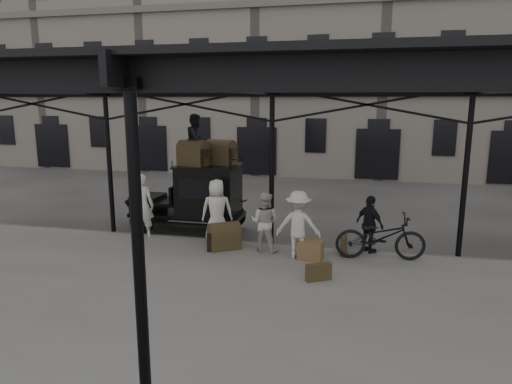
# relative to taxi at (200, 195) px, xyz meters

# --- Properties ---
(ground) EXTENTS (120.00, 120.00, 0.00)m
(ground) POSITION_rel_taxi_xyz_m (2.55, -3.09, -1.20)
(ground) COLOR #383533
(ground) RESTS_ON ground
(platform) EXTENTS (28.00, 8.00, 0.15)m
(platform) POSITION_rel_taxi_xyz_m (2.55, -5.09, -1.13)
(platform) COLOR slate
(platform) RESTS_ON ground
(canopy) EXTENTS (22.50, 9.00, 4.74)m
(canopy) POSITION_rel_taxi_xyz_m (2.55, -4.82, 3.39)
(canopy) COLOR black
(canopy) RESTS_ON ground
(building_frontage) EXTENTS (64.00, 8.00, 14.00)m
(building_frontage) POSITION_rel_taxi_xyz_m (2.55, 14.91, 5.80)
(building_frontage) COLOR slate
(building_frontage) RESTS_ON ground
(taxi) EXTENTS (3.65, 1.55, 2.18)m
(taxi) POSITION_rel_taxi_xyz_m (0.00, 0.00, 0.00)
(taxi) COLOR black
(taxi) RESTS_ON ground
(porter_left) EXTENTS (0.77, 0.58, 1.93)m
(porter_left) POSITION_rel_taxi_xyz_m (-1.28, -1.42, -0.09)
(porter_left) COLOR silver
(porter_left) RESTS_ON platform
(porter_midleft) EXTENTS (0.86, 0.71, 1.62)m
(porter_midleft) POSITION_rel_taxi_xyz_m (2.51, -1.83, -0.25)
(porter_midleft) COLOR beige
(porter_midleft) RESTS_ON platform
(porter_centre) EXTENTS (1.02, 0.81, 1.82)m
(porter_centre) POSITION_rel_taxi_xyz_m (1.00, -1.29, -0.14)
(porter_centre) COLOR silver
(porter_centre) RESTS_ON platform
(porter_official) EXTENTS (0.92, 0.90, 1.55)m
(porter_official) POSITION_rel_taxi_xyz_m (5.25, -1.29, -0.28)
(porter_official) COLOR black
(porter_official) RESTS_ON platform
(porter_right) EXTENTS (1.16, 0.69, 1.77)m
(porter_right) POSITION_rel_taxi_xyz_m (3.46, -2.18, -0.17)
(porter_right) COLOR beige
(porter_right) RESTS_ON platform
(bicycle) EXTENTS (2.34, 1.05, 1.19)m
(bicycle) POSITION_rel_taxi_xyz_m (5.52, -1.78, -0.46)
(bicycle) COLOR black
(bicycle) RESTS_ON platform
(porter_roof) EXTENTS (0.66, 0.81, 1.57)m
(porter_roof) POSITION_rel_taxi_xyz_m (-0.03, -0.10, 1.76)
(porter_roof) COLOR black
(porter_roof) RESTS_ON taxi
(steamer_trunk_roof_near) EXTENTS (1.00, 0.75, 0.65)m
(steamer_trunk_roof_near) POSITION_rel_taxi_xyz_m (-0.08, -0.25, 1.30)
(steamer_trunk_roof_near) COLOR #41341E
(steamer_trunk_roof_near) RESTS_ON taxi
(steamer_trunk_roof_far) EXTENTS (1.01, 0.77, 0.65)m
(steamer_trunk_roof_far) POSITION_rel_taxi_xyz_m (0.67, 0.20, 1.30)
(steamer_trunk_roof_far) COLOR #41341E
(steamer_trunk_roof_far) RESTS_ON taxi
(steamer_trunk_platform) EXTENTS (0.99, 0.90, 0.62)m
(steamer_trunk_platform) POSITION_rel_taxi_xyz_m (1.39, -1.89, -0.74)
(steamer_trunk_platform) COLOR #41341E
(steamer_trunk_platform) RESTS_ON platform
(wicker_hamper) EXTENTS (0.65, 0.52, 0.50)m
(wicker_hamper) POSITION_rel_taxi_xyz_m (3.80, -2.21, -0.80)
(wicker_hamper) COLOR brown
(wicker_hamper) RESTS_ON platform
(suitcase_upright) EXTENTS (0.16, 0.60, 0.45)m
(suitcase_upright) POSITION_rel_taxi_xyz_m (4.60, -1.55, -0.83)
(suitcase_upright) COLOR #41341E
(suitcase_upright) RESTS_ON platform
(suitcase_flat) EXTENTS (0.59, 0.43, 0.40)m
(suitcase_flat) POSITION_rel_taxi_xyz_m (4.13, -3.57, -0.85)
(suitcase_flat) COLOR #41341E
(suitcase_flat) RESTS_ON platform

